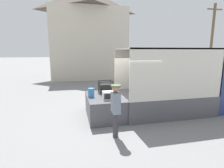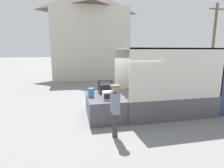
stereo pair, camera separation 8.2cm
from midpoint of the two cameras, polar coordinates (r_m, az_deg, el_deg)
The scene contains 9 objects.
ground_plane at distance 8.03m, azimuth 2.50°, elevation -9.99°, with size 160.00×160.00×0.00m, color gray.
box_truck at distance 9.46m, azimuth 25.36°, elevation -1.56°, with size 6.48×2.42×2.96m.
tailgate_deck at distance 7.73m, azimuth -2.82°, elevation -7.22°, with size 1.48×2.30×0.92m, color #4C4C51.
microwave at distance 7.03m, azimuth -1.60°, elevation -3.72°, with size 0.45×0.37×0.33m.
portable_generator at distance 7.97m, azimuth -2.30°, elevation -1.54°, with size 0.64×0.44×0.59m.
orange_bucket at distance 7.43m, azimuth -7.14°, elevation -2.81°, with size 0.26×0.26×0.38m.
worker_person at distance 5.70m, azimuth 0.77°, elevation -7.03°, with size 0.32×0.44×1.78m.
house_backdrop at distance 20.23m, azimuth -8.14°, elevation 16.23°, with size 7.87×6.84×9.45m.
utility_pole at distance 22.58m, azimuth 29.69°, elevation 12.46°, with size 1.80×0.28×7.81m.
Camera 1 is at (-2.03, -7.24, 2.84)m, focal length 28.00 mm.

